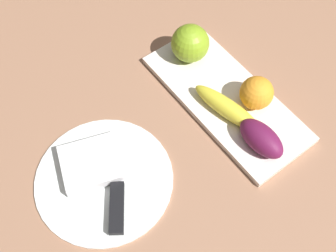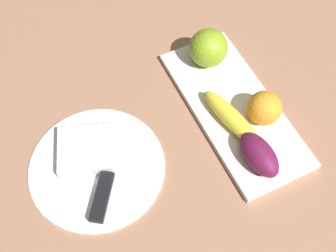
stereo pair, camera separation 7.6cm
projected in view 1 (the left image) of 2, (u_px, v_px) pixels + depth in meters
ground_plane at (239, 103)px, 0.84m from camera, size 2.40×2.40×0.00m
fruit_tray at (226, 98)px, 0.84m from camera, size 0.35×0.15×0.01m
apple at (190, 43)px, 0.85m from camera, size 0.08×0.08×0.08m
banana at (227, 108)px, 0.80m from camera, size 0.16×0.06×0.03m
orange_near_apple at (257, 93)px, 0.80m from camera, size 0.06×0.06×0.06m
grape_bunch at (261, 138)px, 0.76m from camera, size 0.10×0.06×0.05m
dinner_plate at (104, 179)px, 0.75m from camera, size 0.25×0.25×0.01m
folded_napkin at (93, 163)px, 0.75m from camera, size 0.12×0.14×0.02m
knife at (117, 199)px, 0.72m from camera, size 0.16×0.12×0.01m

